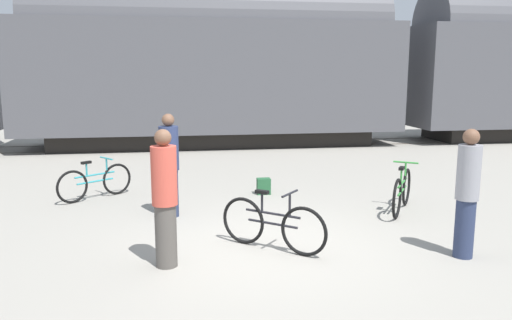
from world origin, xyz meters
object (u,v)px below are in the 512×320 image
object	(u,v)px
backpack	(264,186)
person_in_red	(165,198)
bicycle_black	(272,224)
bicycle_green	(402,191)
person_in_grey	(467,193)
bicycle_teal	(95,182)
freight_train	(213,59)
person_in_navy	(169,165)

from	to	relation	value
backpack	person_in_red	bearing A→B (deg)	-117.66
bicycle_black	person_in_red	bearing A→B (deg)	-165.26
bicycle_green	person_in_red	bearing A→B (deg)	-154.65
bicycle_green	bicycle_black	distance (m)	3.20
person_in_red	backpack	world-z (taller)	person_in_red
bicycle_green	person_in_grey	distance (m)	2.39
bicycle_teal	bicycle_black	distance (m)	4.62
freight_train	bicycle_green	distance (m)	9.86
bicycle_black	backpack	size ratio (longest dim) A/B	3.99
bicycle_green	person_in_grey	xyz separation A→B (m)	(-0.16, -2.32, 0.54)
freight_train	bicycle_green	bearing A→B (deg)	-72.66
person_in_navy	backpack	xyz separation A→B (m)	(1.94, 1.37, -0.76)
bicycle_teal	backpack	size ratio (longest dim) A/B	3.94
freight_train	person_in_grey	size ratio (longest dim) A/B	22.46
bicycle_teal	backpack	bearing A→B (deg)	-2.55
bicycle_teal	person_in_grey	distance (m)	7.03
person_in_red	bicycle_black	bearing A→B (deg)	92.01
freight_train	bicycle_green	xyz separation A→B (m)	(2.83, -9.08, -2.61)
bicycle_green	bicycle_black	size ratio (longest dim) A/B	1.08
freight_train	bicycle_green	size ratio (longest dim) A/B	27.82
person_in_grey	person_in_red	size ratio (longest dim) A/B	0.98
person_in_navy	backpack	distance (m)	2.49
backpack	person_in_grey	bearing A→B (deg)	-62.09
bicycle_green	backpack	world-z (taller)	bicycle_green
person_in_navy	backpack	world-z (taller)	person_in_navy
bicycle_black	person_in_navy	bearing A→B (deg)	127.04
bicycle_black	person_in_navy	world-z (taller)	person_in_navy
bicycle_green	person_in_grey	world-z (taller)	person_in_grey
freight_train	person_in_navy	xyz separation A→B (m)	(-1.41, -8.73, -2.06)
freight_train	person_in_navy	world-z (taller)	freight_train
person_in_red	bicycle_teal	bearing A→B (deg)	-171.62
freight_train	bicycle_teal	bearing A→B (deg)	-112.20
bicycle_green	person_in_red	size ratio (longest dim) A/B	0.79
bicycle_green	person_in_navy	bearing A→B (deg)	175.33
person_in_grey	person_in_red	bearing A→B (deg)	91.91
person_in_navy	bicycle_teal	bearing A→B (deg)	-122.07
bicycle_black	person_in_grey	size ratio (longest dim) A/B	0.75
freight_train	person_in_grey	bearing A→B (deg)	-76.82
bicycle_black	backpack	xyz separation A→B (m)	(0.45, 3.34, -0.21)
person_in_grey	person_in_navy	world-z (taller)	person_in_navy
bicycle_teal	person_in_navy	world-z (taller)	person_in_navy
bicycle_green	freight_train	bearing A→B (deg)	107.34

